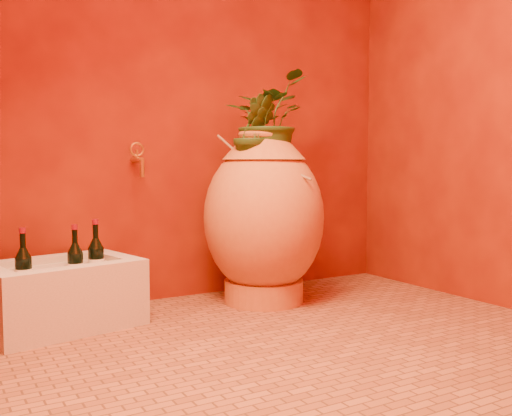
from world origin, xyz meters
TOP-DOWN VIEW (x-y plane):
  - floor at (0.00, 0.00)m, footprint 2.50×2.50m
  - wall_back at (0.00, 1.00)m, footprint 2.50×0.02m
  - wall_right at (1.25, 0.00)m, footprint 0.02×2.00m
  - amphora at (0.21, 0.65)m, footprint 0.87×0.87m
  - stone_basin at (-0.85, 0.70)m, footprint 0.75×0.59m
  - wine_bottle_a at (-1.01, 0.67)m, footprint 0.07×0.07m
  - wine_bottle_b at (-0.67, 0.74)m, footprint 0.08×0.08m
  - wine_bottle_c at (-0.78, 0.71)m, footprint 0.07×0.07m
  - wall_tap at (-0.40, 0.91)m, footprint 0.08×0.17m
  - plant_main at (0.24, 0.67)m, footprint 0.61×0.60m
  - plant_side at (0.13, 0.60)m, footprint 0.28×0.25m

SIDE VIEW (x-z plane):
  - floor at x=0.00m, z-range 0.00..0.00m
  - stone_basin at x=-0.85m, z-range -0.01..0.30m
  - wine_bottle_c at x=-0.78m, z-range 0.13..0.43m
  - wine_bottle_a at x=-1.01m, z-range 0.13..0.43m
  - wine_bottle_b at x=-0.67m, z-range 0.13..0.45m
  - amphora at x=0.21m, z-range 0.00..0.94m
  - wall_tap at x=-0.40m, z-range 0.70..0.88m
  - plant_side at x=0.13m, z-range 0.71..1.12m
  - plant_main at x=0.24m, z-range 0.73..1.25m
  - wall_back at x=0.00m, z-range 0.00..2.50m
  - wall_right at x=1.25m, z-range 0.00..2.50m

